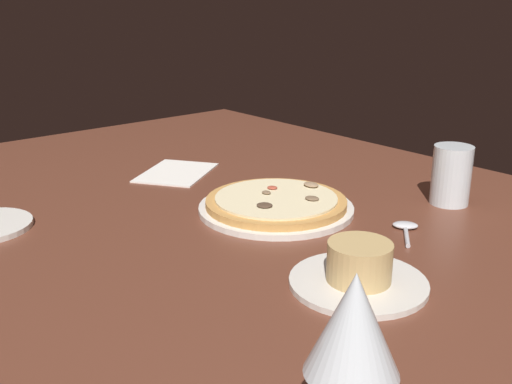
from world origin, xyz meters
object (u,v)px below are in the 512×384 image
object	(u,v)px
water_glass	(451,178)
spoon	(406,228)
ramekin_on_saucer	(359,271)
wine_glass_near	(353,330)
pizza_main	(276,204)
paper_menu	(176,173)

from	to	relation	value
water_glass	spoon	xyz separation A→B (cm)	(-2.82, 16.61, -4.34)
ramekin_on_saucer	wine_glass_near	distance (cm)	30.12
pizza_main	spoon	distance (cm)	22.13
wine_glass_near	paper_menu	xyz separation A→B (cm)	(75.46, -32.54, -10.73)
pizza_main	wine_glass_near	bearing A→B (deg)	143.71
ramekin_on_saucer	wine_glass_near	bearing A→B (deg)	128.38
wine_glass_near	spoon	size ratio (longest dim) A/B	1.77
wine_glass_near	spoon	bearing A→B (deg)	-59.47
paper_menu	spoon	bearing A→B (deg)	157.45
pizza_main	ramekin_on_saucer	size ratio (longest dim) A/B	1.50
ramekin_on_saucer	spoon	bearing A→B (deg)	-70.05
pizza_main	spoon	xyz separation A→B (cm)	(-19.92, -9.60, -0.75)
pizza_main	wine_glass_near	world-z (taller)	wine_glass_near
pizza_main	water_glass	distance (cm)	31.50
wine_glass_near	paper_menu	bearing A→B (deg)	-23.32
pizza_main	spoon	bearing A→B (deg)	-154.26
pizza_main	wine_glass_near	xyz separation A→B (cm)	(-45.12, 33.13, 9.67)
ramekin_on_saucer	water_glass	distance (cm)	38.22
ramekin_on_saucer	spoon	world-z (taller)	ramekin_on_saucer
wine_glass_near	water_glass	size ratio (longest dim) A/B	1.50
water_glass	ramekin_on_saucer	bearing A→B (deg)	105.42
ramekin_on_saucer	spoon	xyz separation A→B (cm)	(7.31, -20.15, -1.65)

